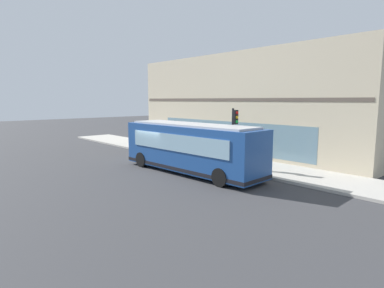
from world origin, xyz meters
The scene contains 10 objects.
ground centered at (0.00, 0.00, 0.00)m, with size 120.00×120.00×0.00m, color #38383A.
sidewalk_curb centered at (4.63, 0.00, 0.07)m, with size 4.06×40.00×0.15m, color #B2ADA3.
building_corner centered at (11.47, 0.00, 4.11)m, with size 9.68×21.99×8.22m.
city_bus_nearside centered at (0.43, -2.62, 1.55)m, with size 2.92×10.13×3.07m.
traffic_light_near_corner centered at (3.00, -3.92, 2.82)m, with size 0.32×0.49×3.83m.
fire_hydrant centered at (4.75, -1.82, 0.51)m, with size 0.35×0.35×0.74m.
pedestrian_by_light_pole centered at (4.08, -2.92, 1.07)m, with size 0.32×0.32×1.61m.
pedestrian_walking_along_curb centered at (3.58, 5.65, 1.07)m, with size 0.32×0.32×1.62m.
pedestrian_near_building_entrance centered at (3.81, -5.65, 1.16)m, with size 0.32×0.32×1.75m.
newspaper_vending_box centered at (5.58, -1.46, 0.60)m, with size 0.44×0.42×0.90m.
Camera 1 is at (-12.54, -17.08, 4.51)m, focal length 29.73 mm.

